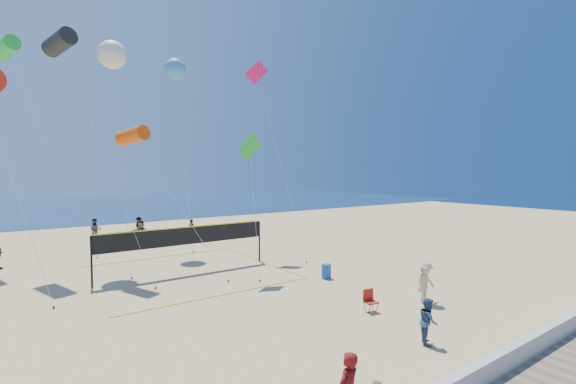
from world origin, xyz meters
TOP-DOWN VIEW (x-y plane):
  - ground at (0.00, 0.00)m, footprint 120.00×120.00m
  - ocean at (0.00, 62.00)m, footprint 140.00×50.00m
  - bystander_a at (4.96, -0.66)m, footprint 0.94×0.93m
  - bystander_b at (8.36, 1.86)m, footprint 1.22×0.75m
  - far_person_1 at (1.67, 23.21)m, footprint 1.55×1.74m
  - far_person_2 at (5.86, 23.20)m, footprint 0.69×0.75m
  - far_person_3 at (-1.08, 26.65)m, footprint 1.03×0.86m
  - far_person_4 at (2.87, 28.67)m, footprint 0.79×1.12m
  - camp_chair at (5.59, 2.55)m, footprint 0.57×0.68m
  - trash_barrel at (7.35, 7.33)m, footprint 0.66×0.66m
  - volleyball_net at (1.55, 12.80)m, footprint 9.96×9.81m
  - kite_1 at (-3.87, 19.04)m, footprint 4.06×9.78m
  - kite_2 at (-0.97, 13.88)m, footprint 4.51×5.24m
  - kite_4 at (4.41, 10.40)m, footprint 1.64×1.77m
  - kite_5 at (8.10, 15.57)m, footprint 1.64×5.56m
  - kite_6 at (-1.13, 18.01)m, footprint 2.01×5.86m
  - kite_7 at (3.64, 20.31)m, footprint 1.87×3.43m
  - kite_8 at (-6.52, 22.72)m, footprint 5.35×4.30m

SIDE VIEW (x-z plane):
  - ground at x=0.00m, z-range 0.00..0.00m
  - ocean at x=0.00m, z-range 0.00..0.03m
  - trash_barrel at x=7.35m, z-range 0.00..0.77m
  - camp_chair at x=5.59m, z-range 0.00..1.01m
  - bystander_a at x=4.96m, z-range 0.00..1.53m
  - far_person_4 at x=2.87m, z-range 0.00..1.58m
  - far_person_2 at x=5.86m, z-range 0.00..1.73m
  - bystander_b at x=8.36m, z-range 0.00..1.82m
  - far_person_3 at x=-1.08m, z-range 0.00..1.91m
  - far_person_1 at x=1.67m, z-range 0.00..1.91m
  - volleyball_net at x=1.55m, z-range 0.51..3.16m
  - kite_4 at x=4.41m, z-range 2.83..10.79m
  - kite_2 at x=-0.97m, z-range 3.58..11.87m
  - kite_5 at x=8.10m, z-range 5.22..18.96m
  - kite_6 at x=-1.13m, z-range 6.10..20.05m
  - kite_7 at x=3.64m, z-range 6.30..20.50m
  - kite_1 at x=-3.87m, z-range 6.44..20.73m
  - kite_8 at x=-6.52m, z-range 6.53..20.91m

